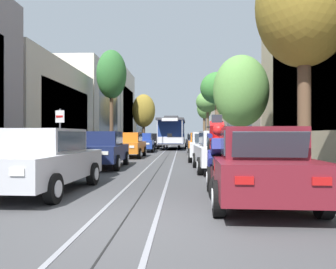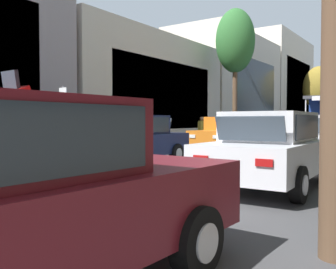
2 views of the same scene
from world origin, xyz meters
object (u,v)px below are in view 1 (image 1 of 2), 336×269
Objects in this scene: parked_car_maroon_near_right at (256,165)px; street_tree_kerb_left_second at (111,75)px; parked_car_orange_fourth_right at (201,144)px; pedestrian_on_left_pavement at (114,140)px; street_tree_kerb_right_far at (204,109)px; parked_car_black_far_left at (157,139)px; parked_car_white_mid_right at (206,146)px; parked_car_silver_sixth_right at (195,141)px; fire_hydrant at (12,171)px; street_tree_kerb_right_near at (304,7)px; parked_car_orange_mid_left at (128,145)px; parked_car_white_second_right at (220,151)px; street_tree_kerb_left_mid at (144,111)px; parked_car_silver_near_left at (42,160)px; pedestrian_on_right_pavement at (94,142)px; parked_car_blue_fifth_right at (199,142)px; parked_car_black_fifth_left at (150,141)px; street_tree_kerb_right_second at (241,92)px; motorcycle_with_rider at (218,155)px; street_sign_post at (60,132)px; parked_car_blue_fourth_left at (143,142)px; street_tree_kerb_right_mid at (218,90)px; parked_car_navy_second_left at (102,149)px; cable_car_trolley at (172,133)px; street_tree_kerb_right_fourth at (208,102)px; parked_car_blue_sixth_left at (154,140)px.

parked_car_maroon_near_right is 0.53× the size of street_tree_kerb_left_second.
parked_car_orange_fourth_right is 2.53× the size of pedestrian_on_left_pavement.
parked_car_black_far_left is at bearing -131.77° from street_tree_kerb_right_far.
parked_car_white_mid_right and parked_car_silver_sixth_right have the same top height.
pedestrian_on_left_pavement is 21.66m from fire_hydrant.
street_tree_kerb_right_near reaches higher than fire_hydrant.
pedestrian_on_left_pavement reaches higher than parked_car_black_far_left.
parked_car_orange_mid_left is 0.99× the size of parked_car_black_far_left.
parked_car_white_second_right is (4.99, -34.14, 0.00)m from parked_car_black_far_left.
parked_car_black_far_left and parked_car_maroon_near_right have the same top height.
street_tree_kerb_left_mid is 11.95m from street_tree_kerb_right_far.
parked_car_silver_sixth_right is at bearing 90.29° from parked_car_maroon_near_right.
parked_car_silver_near_left is 39.21m from parked_car_black_far_left.
pedestrian_on_right_pavement is at bearing -101.70° from street_tree_kerb_left_second.
parked_car_blue_fifth_right is (0.07, 17.31, 0.00)m from parked_car_white_second_right.
parked_car_orange_mid_left and parked_car_black_fifth_left have the same top height.
street_tree_kerb_left_mid is 28.64m from street_tree_kerb_right_second.
motorcycle_with_rider is at bearing -139.97° from street_tree_kerb_right_near.
pedestrian_on_right_pavement is (-7.78, -11.87, 0.12)m from parked_car_silver_sixth_right.
street_tree_kerb_right_near is (6.73, -25.00, 4.26)m from parked_car_black_fifth_left.
street_tree_kerb_right_near is 2.81× the size of street_sign_post.
parked_car_blue_fourth_left is at bearing -104.50° from street_tree_kerb_right_far.
street_sign_post is (-5.57, 5.62, 0.54)m from motorcycle_with_rider.
street_tree_kerb_right_mid is at bearing 84.17° from parked_car_white_second_right.
parked_car_silver_near_left is 28.30m from parked_car_silver_sixth_right.
parked_car_black_fifth_left is 1.00× the size of parked_car_black_far_left.
parked_car_silver_sixth_right is at bearing 77.10° from parked_car_navy_second_left.
street_tree_kerb_right_fourth is at bearing 63.45° from cable_car_trolley.
parked_car_orange_fourth_right is (4.79, 3.26, 0.00)m from parked_car_orange_mid_left.
fire_hydrant is (-1.28, 0.99, -0.38)m from parked_car_silver_near_left.
street_tree_kerb_right_far is (2.34, 19.45, 4.87)m from parked_car_silver_sixth_right.
pedestrian_on_right_pavement reaches higher than parked_car_blue_sixth_left.
parked_car_blue_fifth_right is (4.98, 9.22, 0.00)m from parked_car_orange_mid_left.
parked_car_orange_fourth_right is 5.55m from street_tree_kerb_right_second.
street_tree_kerb_right_mid is at bearing 28.07° from parked_car_blue_fourth_left.
street_tree_kerb_right_second reaches higher than parked_car_orange_fourth_right.
parked_car_white_mid_right is 0.60× the size of street_tree_kerb_right_mid.
parked_car_blue_sixth_left is 1.00× the size of parked_car_silver_sixth_right.
street_tree_kerb_right_second is 3.34× the size of motorcycle_with_rider.
street_tree_kerb_left_second is 0.92× the size of cable_car_trolley.
street_tree_kerb_right_mid is (6.89, 17.21, 4.90)m from parked_car_navy_second_left.
street_tree_kerb_left_second is (-7.15, -8.81, 5.52)m from parked_car_silver_sixth_right.
parked_car_white_second_right is at bearing 33.21° from fire_hydrant.
street_tree_kerb_right_near is (6.81, -31.03, 4.26)m from parked_car_blue_sixth_left.
street_tree_kerb_right_mid is at bearing 85.76° from parked_car_maroon_near_right.
street_tree_kerb_right_near is (6.94, -37.79, 4.26)m from parked_car_black_far_left.
street_sign_post is (-8.17, -18.82, -4.16)m from street_tree_kerb_right_mid.
parked_car_blue_sixth_left is 0.61× the size of street_tree_kerb_left_mid.
street_tree_kerb_right_near reaches higher than parked_car_silver_near_left.
parked_car_black_far_left is at bearing -14.66° from street_tree_kerb_left_mid.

